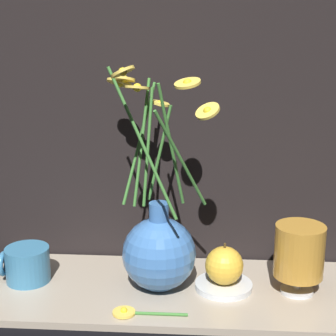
{
  "coord_description": "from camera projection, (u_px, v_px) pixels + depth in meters",
  "views": [
    {
      "loc": [
        0.05,
        -0.87,
        0.47
      ],
      "look_at": [
        -0.01,
        0.0,
        0.23
      ],
      "focal_mm": 60.0,
      "sensor_mm": 36.0,
      "label": 1
    }
  ],
  "objects": [
    {
      "name": "saucer_plate",
      "position": [
        224.0,
        286.0,
        0.96
      ],
      "size": [
        0.1,
        0.1,
        0.01
      ],
      "color": "silver",
      "rests_on": "shelf"
    },
    {
      "name": "tea_glass",
      "position": [
        299.0,
        252.0,
        0.93
      ],
      "size": [
        0.08,
        0.08,
        0.12
      ],
      "color": "silver",
      "rests_on": "shelf"
    },
    {
      "name": "ground_plane",
      "position": [
        172.0,
        294.0,
        0.96
      ],
      "size": [
        6.0,
        6.0,
        0.0
      ],
      "primitive_type": "plane",
      "color": "black"
    },
    {
      "name": "yellow_mug",
      "position": [
        27.0,
        264.0,
        0.98
      ],
      "size": [
        0.09,
        0.08,
        0.06
      ],
      "color": "teal",
      "rests_on": "shelf"
    },
    {
      "name": "loose_daisy",
      "position": [
        133.0,
        312.0,
        0.88
      ],
      "size": [
        0.12,
        0.04,
        0.01
      ],
      "color": "#3D7A33",
      "rests_on": "shelf"
    },
    {
      "name": "orange_fruit",
      "position": [
        224.0,
        265.0,
        0.95
      ],
      "size": [
        0.06,
        0.06,
        0.07
      ],
      "color": "gold",
      "rests_on": "saucer_plate"
    },
    {
      "name": "shelf",
      "position": [
        172.0,
        291.0,
        0.96
      ],
      "size": [
        0.64,
        0.25,
        0.01
      ],
      "color": "tan",
      "rests_on": "ground_plane"
    },
    {
      "name": "vase_with_flowers",
      "position": [
        159.0,
        248.0,
        0.94
      ],
      "size": [
        0.2,
        0.2,
        0.39
      ],
      "color": "#3F72B7",
      "rests_on": "shelf"
    }
  ]
}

